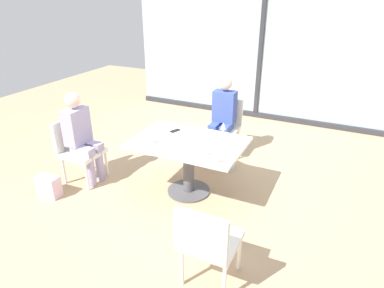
{
  "coord_description": "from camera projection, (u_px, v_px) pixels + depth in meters",
  "views": [
    {
      "loc": [
        1.67,
        -3.4,
        2.45
      ],
      "look_at": [
        0.0,
        0.1,
        0.65
      ],
      "focal_mm": 31.52,
      "sensor_mm": 36.0,
      "label": 1
    }
  ],
  "objects": [
    {
      "name": "ground_plane",
      "position": [
        189.0,
        191.0,
        4.46
      ],
      "size": [
        12.0,
        12.0,
        0.0
      ],
      "primitive_type": "plane",
      "color": "tan"
    },
    {
      "name": "window_wall_backdrop",
      "position": [
        260.0,
        58.0,
        6.57
      ],
      "size": [
        5.33,
        0.1,
        2.7
      ],
      "color": "#9FB7BC",
      "rests_on": "ground_plane"
    },
    {
      "name": "dining_table_main",
      "position": [
        189.0,
        153.0,
        4.23
      ],
      "size": [
        1.37,
        0.94,
        0.73
      ],
      "color": "silver",
      "rests_on": "ground_plane"
    },
    {
      "name": "chair_near_window",
      "position": [
        225.0,
        124.0,
        5.32
      ],
      "size": [
        0.46,
        0.51,
        0.87
      ],
      "color": "silver",
      "rests_on": "ground_plane"
    },
    {
      "name": "chair_side_end",
      "position": [
        77.0,
        146.0,
        4.56
      ],
      "size": [
        0.5,
        0.46,
        0.87
      ],
      "color": "silver",
      "rests_on": "ground_plane"
    },
    {
      "name": "chair_front_right",
      "position": [
        208.0,
        241.0,
        2.86
      ],
      "size": [
        0.46,
        0.5,
        0.87
      ],
      "color": "silver",
      "rests_on": "ground_plane"
    },
    {
      "name": "person_near_window",
      "position": [
        223.0,
        114.0,
        5.15
      ],
      "size": [
        0.34,
        0.39,
        1.26
      ],
      "color": "#384C9E",
      "rests_on": "ground_plane"
    },
    {
      "name": "person_side_end",
      "position": [
        81.0,
        134.0,
        4.44
      ],
      "size": [
        0.39,
        0.34,
        1.26
      ],
      "color": "#9E93B7",
      "rests_on": "ground_plane"
    },
    {
      "name": "wine_glass_0",
      "position": [
        223.0,
        126.0,
        4.25
      ],
      "size": [
        0.07,
        0.07,
        0.18
      ],
      "color": "silver",
      "rests_on": "dining_table_main"
    },
    {
      "name": "wine_glass_1",
      "position": [
        192.0,
        142.0,
        3.81
      ],
      "size": [
        0.07,
        0.07,
        0.18
      ],
      "color": "silver",
      "rests_on": "dining_table_main"
    },
    {
      "name": "wine_glass_2",
      "position": [
        205.0,
        145.0,
        3.74
      ],
      "size": [
        0.07,
        0.07,
        0.18
      ],
      "color": "silver",
      "rests_on": "dining_table_main"
    },
    {
      "name": "wine_glass_3",
      "position": [
        215.0,
        153.0,
        3.57
      ],
      "size": [
        0.07,
        0.07,
        0.18
      ],
      "color": "silver",
      "rests_on": "dining_table_main"
    },
    {
      "name": "coffee_cup",
      "position": [
        151.0,
        140.0,
        4.08
      ],
      "size": [
        0.08,
        0.08,
        0.09
      ],
      "primitive_type": "cylinder",
      "color": "white",
      "rests_on": "dining_table_main"
    },
    {
      "name": "cell_phone_on_table",
      "position": [
        175.0,
        131.0,
        4.45
      ],
      "size": [
        0.12,
        0.16,
        0.01
      ],
      "primitive_type": "cube",
      "rotation": [
        0.0,
        0.0,
        -0.36
      ],
      "color": "black",
      "rests_on": "dining_table_main"
    },
    {
      "name": "handbag_0",
      "position": [
        202.0,
        156.0,
        5.1
      ],
      "size": [
        0.31,
        0.17,
        0.28
      ],
      "primitive_type": "cube",
      "rotation": [
        0.0,
        0.0,
        -0.04
      ],
      "color": "beige",
      "rests_on": "ground_plane"
    },
    {
      "name": "handbag_1",
      "position": [
        49.0,
        186.0,
        4.32
      ],
      "size": [
        0.31,
        0.17,
        0.28
      ],
      "primitive_type": "cube",
      "rotation": [
        0.0,
        0.0,
        0.04
      ],
      "color": "beige",
      "rests_on": "ground_plane"
    },
    {
      "name": "handbag_2",
      "position": [
        224.0,
        159.0,
        4.99
      ],
      "size": [
        0.34,
        0.25,
        0.28
      ],
      "primitive_type": "cube",
      "rotation": [
        0.0,
        0.0,
        -0.32
      ],
      "color": "silver",
      "rests_on": "ground_plane"
    }
  ]
}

